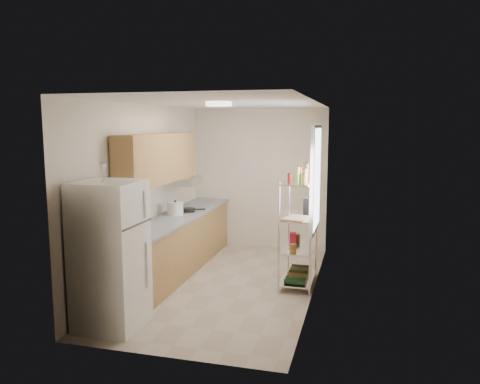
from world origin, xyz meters
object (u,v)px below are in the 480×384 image
Objects in this scene: refrigerator at (110,255)px; rice_cooker at (175,208)px; frying_pan_large at (177,212)px; cutting_board at (297,218)px; espresso_machine at (309,205)px.

refrigerator reaches higher than rice_cooker.
cutting_board is at bearing -26.10° from frying_pan_large.
rice_cooker is at bearing 92.45° from refrigerator.
refrigerator is 6.78× the size of rice_cooker.
cutting_board is at bearing 42.16° from refrigerator.
espresso_machine reaches higher than rice_cooker.
rice_cooker is 0.14m from frying_pan_large.
espresso_machine is at bearing -0.26° from rice_cooker.
espresso_machine is (2.00, 2.12, 0.30)m from refrigerator.
refrigerator is at bearing -98.18° from frying_pan_large.
frying_pan_large is at bearing 164.74° from cutting_board.
rice_cooker reaches higher than cutting_board.
refrigerator reaches higher than espresso_machine.
espresso_machine reaches higher than cutting_board.
refrigerator reaches higher than cutting_board.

